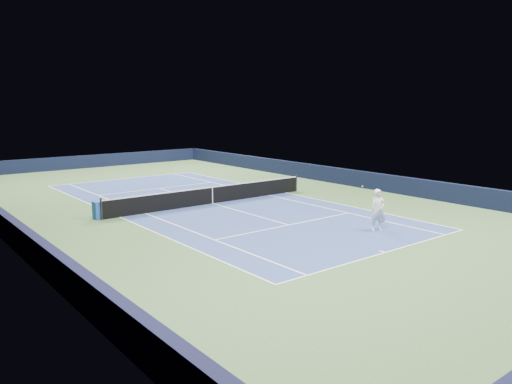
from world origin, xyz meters
TOP-DOWN VIEW (x-y plane):
  - ground at (0.00, 0.00)m, footprint 40.00×40.00m
  - wall_far at (0.00, 19.82)m, footprint 22.00×0.35m
  - wall_right at (10.82, 0.00)m, footprint 0.35×40.00m
  - wall_left at (-10.82, 0.00)m, footprint 0.35×40.00m
  - court_surface at (0.00, 0.00)m, footprint 10.97×23.77m
  - baseline_far at (0.00, 11.88)m, footprint 10.97×0.08m
  - baseline_near at (0.00, -11.88)m, footprint 10.97×0.08m
  - sideline_doubles_right at (5.49, 0.00)m, footprint 0.08×23.77m
  - sideline_doubles_left at (-5.49, 0.00)m, footprint 0.08×23.77m
  - sideline_singles_right at (4.12, 0.00)m, footprint 0.08×23.77m
  - sideline_singles_left at (-4.12, 0.00)m, footprint 0.08×23.77m
  - service_line_far at (0.00, 6.40)m, footprint 8.23×0.08m
  - service_line_near at (0.00, -6.40)m, footprint 8.23×0.08m
  - center_service_line at (0.00, 0.00)m, footprint 0.08×12.80m
  - center_mark_far at (0.00, 11.73)m, footprint 0.08×0.30m
  - center_mark_near at (0.00, -11.73)m, footprint 0.08×0.30m
  - tennis_net at (0.00, 0.00)m, footprint 12.90×0.10m
  - sponsor_cube at (-6.40, 0.28)m, footprint 0.58×0.50m
  - tennis_player at (2.42, -9.57)m, footprint 0.88×1.37m

SIDE VIEW (x-z plane):
  - ground at x=0.00m, z-range 0.00..0.00m
  - court_surface at x=0.00m, z-range 0.00..0.01m
  - baseline_far at x=0.00m, z-range 0.01..0.01m
  - baseline_near at x=0.00m, z-range 0.01..0.01m
  - sideline_doubles_right at x=5.49m, z-range 0.01..0.01m
  - sideline_doubles_left at x=-5.49m, z-range 0.01..0.01m
  - sideline_singles_right at x=4.12m, z-range 0.01..0.01m
  - sideline_singles_left at x=-4.12m, z-range 0.01..0.01m
  - service_line_far at x=0.00m, z-range 0.01..0.01m
  - service_line_near at x=0.00m, z-range 0.01..0.01m
  - center_service_line at x=0.00m, z-range 0.01..0.01m
  - center_mark_far at x=0.00m, z-range 0.01..0.01m
  - center_mark_near at x=0.00m, z-range 0.01..0.01m
  - sponsor_cube at x=-6.40m, z-range 0.00..0.87m
  - tennis_net at x=0.00m, z-range -0.03..1.04m
  - wall_far at x=0.00m, z-range 0.00..1.10m
  - wall_right at x=10.82m, z-range 0.00..1.10m
  - wall_left at x=-10.82m, z-range 0.00..1.10m
  - tennis_player at x=2.42m, z-range -0.01..1.87m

